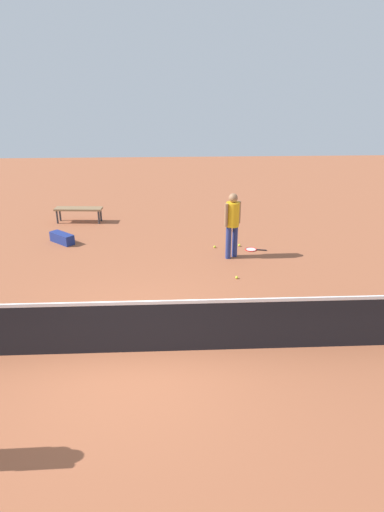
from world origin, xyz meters
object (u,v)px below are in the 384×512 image
Objects in this scene: tennis_ball_near_player at (215,247)px; tennis_ball_by_net at (239,245)px; player_near_side at (232,220)px; courtside_bench at (79,210)px; tennis_ball_stray_left at (129,306)px; tennis_ball_baseline at (237,277)px; tennis_racket_near_player at (252,249)px; equipment_bag at (61,238)px; tennis_ball_midcourt at (18,322)px.

tennis_ball_near_player is 0.70m from tennis_ball_by_net.
player_near_side is 1.12× the size of courtside_bench.
tennis_ball_baseline is at bearing -152.22° from tennis_ball_stray_left.
tennis_racket_near_player is 0.78× the size of equipment_bag.
tennis_ball_midcourt is at bearing 35.33° from tennis_racket_near_player.
tennis_ball_by_net is 6.22m from tennis_ball_midcourt.
tennis_ball_baseline is (0.68, 1.83, 0.02)m from tennis_racket_near_player.
tennis_ball_midcourt is at bearing 90.14° from courtside_bench.
tennis_ball_baseline is at bearing 134.35° from courtside_bench.
tennis_ball_near_player is 5.64m from tennis_ball_midcourt.
tennis_ball_by_net is (0.30, -0.29, 0.02)m from tennis_racket_near_player.
courtside_bench is at bearing -31.51° from tennis_ball_near_player.
tennis_ball_midcourt is 2.13m from tennis_ball_stray_left.
equipment_bag is at bearing -9.03° from tennis_racket_near_player.
player_near_side reaches higher than tennis_ball_midcourt.
equipment_bag reaches higher than tennis_ball_by_net.
equipment_bag is (0.17, -4.48, 0.11)m from tennis_ball_midcourt.
courtside_bench is (2.07, -5.83, 0.38)m from tennis_ball_stray_left.
tennis_ball_midcourt is at bearing 22.08° from tennis_ball_baseline.
courtside_bench reaches higher than tennis_ball_midcourt.
player_near_side is at bearing -91.89° from tennis_ball_baseline.
tennis_racket_near_player is 1.02m from tennis_ball_near_player.
player_near_side is 25.76× the size of tennis_ball_stray_left.
tennis_ball_by_net is at bearing -43.39° from tennis_racket_near_player.
tennis_racket_near_player is 5.37m from equipment_bag.
tennis_ball_baseline is (0.38, 2.12, 0.00)m from tennis_ball_by_net.
tennis_ball_stray_left is 4.53m from equipment_bag.
tennis_ball_by_net is at bearing -172.74° from tennis_ball_near_player.
player_near_side is 5.58m from tennis_ball_midcourt.
tennis_ball_near_player is at bearing -62.06° from player_near_side.
courtside_bench is (4.15, -2.54, 0.38)m from tennis_ball_near_player.
tennis_racket_near_player is at bearing 168.84° from tennis_ball_near_player.
courtside_bench is (0.02, -6.38, 0.38)m from tennis_ball_midcourt.
player_near_side is at bearing 117.94° from tennis_ball_near_player.
tennis_ball_by_net is 1.00× the size of tennis_ball_midcourt.
courtside_bench reaches higher than tennis_ball_by_net.
equipment_bag is (4.67, -1.33, -0.87)m from player_near_side.
equipment_bag is (5.31, -0.84, 0.13)m from tennis_racket_near_player.
tennis_ball_near_player is at bearing -122.22° from tennis_ball_stray_left.
player_near_side is at bearing 164.05° from equipment_bag.
tennis_ball_stray_left is at bearing 109.57° from courtside_bench.
tennis_ball_midcourt is 1.00× the size of tennis_ball_baseline.
tennis_ball_stray_left is (-2.06, -0.54, 0.00)m from tennis_ball_midcourt.
courtside_bench is at bearing -26.86° from tennis_ball_by_net.
tennis_ball_by_net is at bearing -140.90° from tennis_ball_midcourt.
tennis_ball_near_player is 1.00× the size of tennis_ball_by_net.
player_near_side is at bearing 66.89° from tennis_ball_by_net.
player_near_side is 25.76× the size of tennis_ball_near_player.
tennis_ball_stray_left is at bearing 119.53° from equipment_bag.
tennis_ball_baseline is 2.71m from tennis_ball_stray_left.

